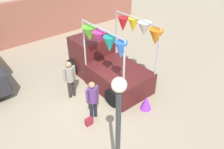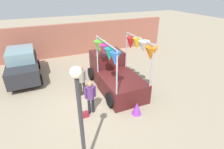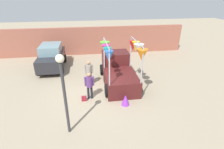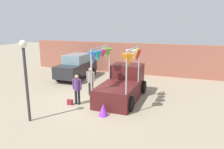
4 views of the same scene
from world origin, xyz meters
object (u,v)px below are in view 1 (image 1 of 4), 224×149
object	(u,v)px
handbag	(89,122)
folded_kite_bundle_violet	(146,103)
street_lamp	(118,123)
person_customer	(92,97)
person_vendor	(70,76)
vendor_truck	(105,61)

from	to	relation	value
handbag	folded_kite_bundle_violet	bearing A→B (deg)	-18.24
street_lamp	person_customer	bearing A→B (deg)	68.21
person_customer	person_vendor	size ratio (longest dim) A/B	0.96
folded_kite_bundle_violet	handbag	bearing A→B (deg)	161.76
person_vendor	street_lamp	bearing A→B (deg)	-104.09
folded_kite_bundle_violet	vendor_truck	bearing A→B (deg)	88.17
street_lamp	vendor_truck	bearing A→B (deg)	55.33
person_vendor	street_lamp	world-z (taller)	street_lamp
person_customer	person_vendor	xyz separation A→B (m)	(0.03, 1.60, 0.05)
person_customer	street_lamp	xyz separation A→B (m)	(-1.01, -2.52, 1.38)
person_customer	folded_kite_bundle_violet	size ratio (longest dim) A/B	2.68
vendor_truck	folded_kite_bundle_violet	size ratio (longest dim) A/B	6.93
person_customer	person_vendor	distance (m)	1.60
street_lamp	folded_kite_bundle_violet	world-z (taller)	street_lamp
person_vendor	handbag	bearing A→B (deg)	-101.82
person_customer	folded_kite_bundle_violet	distance (m)	2.18
vendor_truck	person_vendor	distance (m)	1.92
person_customer	street_lamp	bearing A→B (deg)	-111.79
person_customer	person_vendor	bearing A→B (deg)	89.05
vendor_truck	street_lamp	bearing A→B (deg)	-124.67
handbag	folded_kite_bundle_violet	xyz separation A→B (m)	(2.20, -0.73, 0.16)
folded_kite_bundle_violet	person_customer	bearing A→B (deg)	153.45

